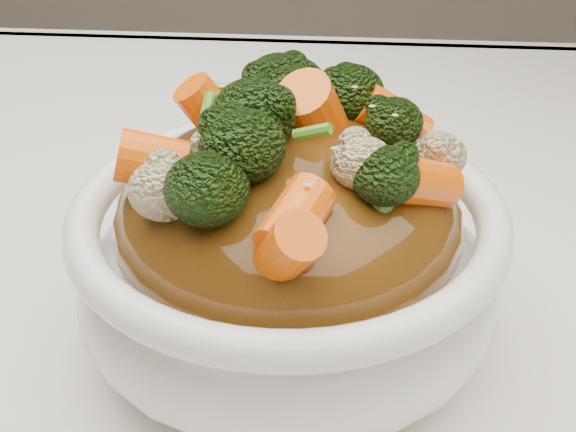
# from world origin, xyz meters

# --- Properties ---
(tablecloth) EXTENTS (1.20, 0.80, 0.04)m
(tablecloth) POSITION_xyz_m (0.00, 0.00, 0.73)
(tablecloth) COLOR white
(tablecloth) RESTS_ON dining_table
(bowl) EXTENTS (0.22, 0.22, 0.08)m
(bowl) POSITION_xyz_m (0.03, -0.03, 0.79)
(bowl) COLOR white
(bowl) RESTS_ON tablecloth
(sauce_base) EXTENTS (0.18, 0.18, 0.09)m
(sauce_base) POSITION_xyz_m (0.03, -0.03, 0.82)
(sauce_base) COLOR #54320E
(sauce_base) RESTS_ON bowl
(carrots) EXTENTS (0.18, 0.18, 0.05)m
(carrots) POSITION_xyz_m (0.03, -0.03, 0.88)
(carrots) COLOR #FF6308
(carrots) RESTS_ON sauce_base
(broccoli) EXTENTS (0.18, 0.18, 0.04)m
(broccoli) POSITION_xyz_m (0.03, -0.03, 0.88)
(broccoli) COLOR black
(broccoli) RESTS_ON sauce_base
(cauliflower) EXTENTS (0.18, 0.18, 0.03)m
(cauliflower) POSITION_xyz_m (0.03, -0.03, 0.87)
(cauliflower) COLOR beige
(cauliflower) RESTS_ON sauce_base
(scallions) EXTENTS (0.13, 0.13, 0.02)m
(scallions) POSITION_xyz_m (0.03, -0.03, 0.88)
(scallions) COLOR #4A9522
(scallions) RESTS_ON sauce_base
(sesame_seeds) EXTENTS (0.16, 0.16, 0.01)m
(sesame_seeds) POSITION_xyz_m (0.03, -0.03, 0.88)
(sesame_seeds) COLOR beige
(sesame_seeds) RESTS_ON sauce_base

